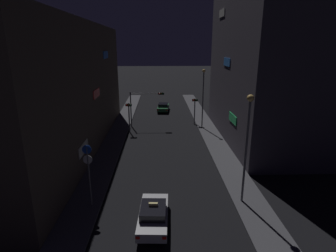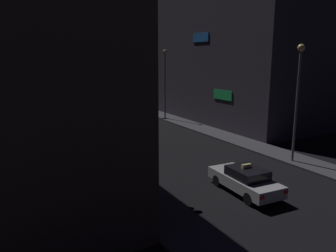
# 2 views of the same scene
# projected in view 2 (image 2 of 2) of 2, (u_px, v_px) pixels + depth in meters

# --- Properties ---
(sidewalk_left) EXTENTS (2.50, 59.56, 0.14)m
(sidewalk_left) POSITION_uv_depth(u_px,v_px,m) (76.00, 136.00, 29.96)
(sidewalk_left) COLOR #424247
(sidewalk_left) RESTS_ON ground_plane
(sidewalk_right) EXTENTS (2.50, 59.56, 0.14)m
(sidewalk_right) POSITION_uv_depth(u_px,v_px,m) (187.00, 124.00, 35.59)
(sidewalk_right) COLOR #424247
(sidewalk_right) RESTS_ON ground_plane
(building_facade_left) EXTENTS (8.41, 32.45, 13.45)m
(building_facade_left) POSITION_uv_depth(u_px,v_px,m) (5.00, 64.00, 23.32)
(building_facade_left) COLOR #473D33
(building_facade_left) RESTS_ON ground_plane
(building_facade_right) EXTENTS (11.18, 20.06, 20.14)m
(building_facade_right) POSITION_uv_depth(u_px,v_px,m) (242.00, 32.00, 36.32)
(building_facade_right) COLOR #3D3842
(building_facade_right) RESTS_ON ground_plane
(taxi) EXTENTS (2.00, 4.53, 1.62)m
(taxi) POSITION_uv_depth(u_px,v_px,m) (245.00, 180.00, 17.38)
(taxi) COLOR #B7B7BC
(taxi) RESTS_ON ground_plane
(far_car) EXTENTS (2.20, 4.59, 1.42)m
(far_car) POSITION_uv_depth(u_px,v_px,m) (97.00, 105.00, 44.99)
(far_car) COLOR #1E512D
(far_car) RESTS_ON ground_plane
(traffic_light_overhead) EXTENTS (4.73, 0.41, 4.98)m
(traffic_light_overhead) POSITION_uv_depth(u_px,v_px,m) (95.00, 91.00, 35.11)
(traffic_light_overhead) COLOR slate
(traffic_light_overhead) RESTS_ON ground_plane
(traffic_light_left_kerb) EXTENTS (0.80, 0.42, 3.94)m
(traffic_light_left_kerb) POSITION_uv_depth(u_px,v_px,m) (84.00, 103.00, 32.21)
(traffic_light_left_kerb) COLOR slate
(traffic_light_left_kerb) RESTS_ON ground_plane
(traffic_light_right_kerb) EXTENTS (0.80, 0.41, 3.83)m
(traffic_light_right_kerb) POSITION_uv_depth(u_px,v_px,m) (151.00, 95.00, 39.47)
(traffic_light_right_kerb) COLOR slate
(traffic_light_right_kerb) RESTS_ON ground_plane
(sign_pole_left) EXTENTS (0.63, 0.10, 4.56)m
(sign_pole_left) POSITION_uv_depth(u_px,v_px,m) (151.00, 141.00, 16.76)
(sign_pole_left) COLOR slate
(sign_pole_left) RESTS_ON sidewalk_left
(street_lamp_near_block) EXTENTS (0.48, 0.48, 7.88)m
(street_lamp_near_block) POSITION_uv_depth(u_px,v_px,m) (298.00, 86.00, 21.52)
(street_lamp_near_block) COLOR slate
(street_lamp_near_block) RESTS_ON sidewalk_right
(street_lamp_far_block) EXTENTS (0.42, 0.42, 7.95)m
(street_lamp_far_block) POSITION_uv_depth(u_px,v_px,m) (165.00, 77.00, 37.62)
(street_lamp_far_block) COLOR slate
(street_lamp_far_block) RESTS_ON sidewalk_right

